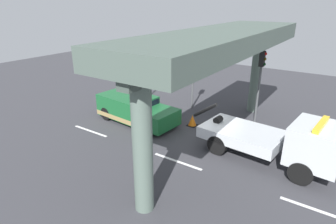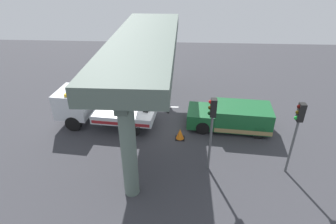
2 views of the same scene
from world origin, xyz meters
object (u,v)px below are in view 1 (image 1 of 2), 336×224
object	(u,v)px
tow_truck_white	(282,140)
traffic_cone_orange	(192,121)
traffic_light_near	(146,61)
traffic_light_far	(193,66)
traffic_light_mid	(261,72)
towed_van_green	(134,109)

from	to	relation	value
tow_truck_white	traffic_cone_orange	distance (m)	5.75
tow_truck_white	traffic_cone_orange	world-z (taller)	tow_truck_white
traffic_light_near	traffic_light_far	distance (m)	4.00
traffic_light_near	traffic_light_mid	size ratio (longest dim) A/B	0.90
tow_truck_white	traffic_light_near	distance (m)	11.86
traffic_light_far	traffic_cone_orange	xyz separation A→B (m)	(1.51, -2.64, -2.67)
traffic_light_near	traffic_cone_orange	world-z (taller)	traffic_light_near
towed_van_green	traffic_light_near	bearing A→B (deg)	117.90
traffic_light_far	towed_van_green	bearing A→B (deg)	-114.30
tow_truck_white	traffic_light_far	world-z (taller)	traffic_light_far
tow_truck_white	towed_van_green	xyz separation A→B (m)	(-8.83, 0.07, -0.42)
traffic_light_far	traffic_cone_orange	bearing A→B (deg)	-60.33
traffic_light_far	traffic_light_mid	bearing A→B (deg)	-0.00
towed_van_green	traffic_light_mid	size ratio (longest dim) A/B	1.21
traffic_light_near	traffic_light_far	bearing A→B (deg)	0.00
tow_truck_white	towed_van_green	world-z (taller)	tow_truck_white
traffic_cone_orange	towed_van_green	bearing A→B (deg)	-156.78
traffic_light_far	traffic_cone_orange	world-z (taller)	traffic_light_far
towed_van_green	traffic_light_mid	bearing A→B (deg)	32.74
towed_van_green	traffic_cone_orange	bearing A→B (deg)	23.22
towed_van_green	traffic_light_far	world-z (taller)	traffic_light_far
towed_van_green	traffic_cone_orange	world-z (taller)	towed_van_green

